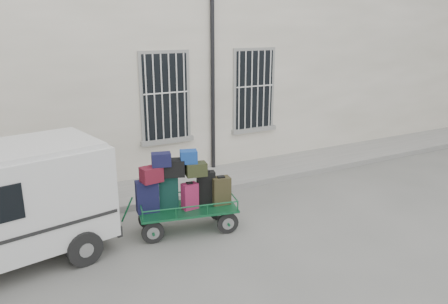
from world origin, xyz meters
name	(u,v)px	position (x,y,z in m)	size (l,w,h in m)	color
ground	(235,216)	(0.00, 0.00, 0.00)	(80.00, 80.00, 0.00)	#61625D
building	(147,60)	(0.00, 5.50, 3.00)	(24.00, 5.15, 6.00)	#BCB5A0
sidewalk	(194,183)	(0.00, 2.20, 0.07)	(24.00, 1.70, 0.15)	gray
luggage_cart	(183,192)	(-1.27, -0.09, 0.85)	(2.32, 1.27, 1.70)	black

